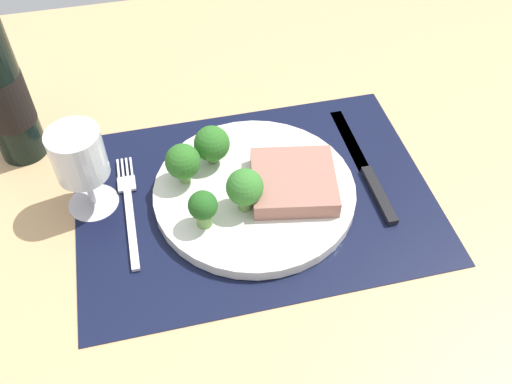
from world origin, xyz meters
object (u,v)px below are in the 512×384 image
at_px(knife, 367,172).
at_px(fork, 129,208).
at_px(wine_bottle, 0,90).
at_px(steak, 294,182).
at_px(wine_glass, 80,159).
at_px(plate, 255,192).

bearing_deg(knife, fork, 179.48).
bearing_deg(wine_bottle, fork, -47.20).
bearing_deg(steak, wine_glass, 169.16).
distance_m(plate, fork, 0.17).
height_order(wine_bottle, wine_glass, wine_bottle).
relative_size(fork, knife, 0.83).
distance_m(fork, knife, 0.33).
height_order(fork, wine_glass, wine_glass).
bearing_deg(knife, steak, -170.31).
xyz_separation_m(plate, wine_glass, (-0.21, 0.04, 0.07)).
bearing_deg(fork, steak, -8.74).
xyz_separation_m(plate, fork, (-0.16, 0.01, -0.01)).
height_order(plate, fork, plate).
height_order(steak, fork, steak).
bearing_deg(wine_glass, steak, -10.84).
bearing_deg(plate, wine_glass, 169.74).
distance_m(plate, wine_bottle, 0.36).
bearing_deg(steak, knife, 8.65).
bearing_deg(knife, wine_bottle, 162.31).
distance_m(steak, knife, 0.12).
bearing_deg(plate, knife, 1.89).
bearing_deg(plate, fork, 175.06).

